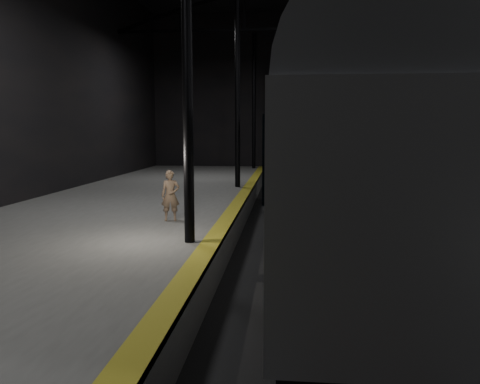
# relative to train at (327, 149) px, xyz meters

# --- Properties ---
(ground) EXTENTS (44.00, 44.00, 0.00)m
(ground) POSITION_rel_train_xyz_m (0.00, -0.08, -3.24)
(ground) COLOR black
(ground) RESTS_ON ground
(platform_left) EXTENTS (9.00, 43.80, 1.00)m
(platform_left) POSITION_rel_train_xyz_m (-7.50, -0.08, -2.74)
(platform_left) COLOR #535351
(platform_left) RESTS_ON ground
(tactile_strip) EXTENTS (0.50, 43.80, 0.01)m
(tactile_strip) POSITION_rel_train_xyz_m (-3.25, -0.08, -2.24)
(tactile_strip) COLOR #99931B
(tactile_strip) RESTS_ON platform_left
(track) EXTENTS (2.40, 43.00, 0.24)m
(track) POSITION_rel_train_xyz_m (0.00, -0.08, -3.17)
(track) COLOR #3F3328
(track) RESTS_ON ground
(train) EXTENTS (3.25, 21.74, 5.81)m
(train) POSITION_rel_train_xyz_m (0.00, 0.00, 0.00)
(train) COLOR #ACAEB4
(train) RESTS_ON ground
(woman) EXTENTS (0.65, 0.49, 1.61)m
(woman) POSITION_rel_train_xyz_m (-4.99, -1.27, -1.44)
(woman) COLOR #8D7057
(woman) RESTS_ON platform_left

